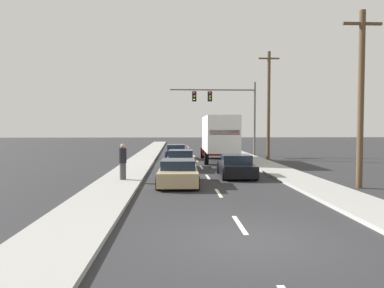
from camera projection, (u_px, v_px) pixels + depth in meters
The scene contains 13 objects.
ground_plane at pixel (195, 157), 33.86m from camera, with size 140.00×140.00×0.00m, color #2B2B2D.
sidewalk_right at pixel (256, 161), 29.09m from camera, with size 2.26×80.00×0.14m, color #9E9E99.
sidewalk_left at pixel (139, 162), 28.64m from camera, with size 2.26×80.00×0.14m, color #9E9E99.
lane_markings at pixel (197, 161), 30.31m from camera, with size 0.14×52.00×0.01m.
car_navy at pixel (176, 152), 32.09m from camera, with size 1.89×4.09×1.30m.
car_gray at pixel (181, 160), 24.22m from camera, with size 2.00×4.21×1.29m.
car_tan at pixel (178, 173), 17.62m from camera, with size 2.03×4.29×1.23m.
box_truck at pixel (219, 136), 29.21m from camera, with size 2.71×8.66×3.69m.
car_black at pixel (236, 167), 20.51m from camera, with size 2.00×4.17×1.26m.
traffic_signal_mast at pixel (221, 102), 35.35m from camera, with size 8.44×0.69×7.28m.
utility_pole_near at pixel (361, 97), 16.46m from camera, with size 1.80×0.28×8.10m.
utility_pole_mid at pixel (269, 104), 31.22m from camera, with size 1.80×0.28×9.35m.
pedestrian_near_corner at pixel (123, 162), 18.36m from camera, with size 0.38×0.38×1.83m.
Camera 1 is at (-1.85, -8.72, 2.78)m, focal length 33.74 mm.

